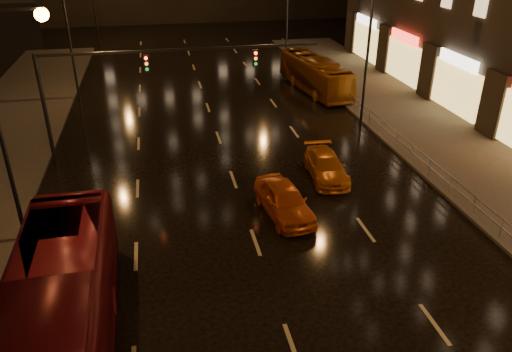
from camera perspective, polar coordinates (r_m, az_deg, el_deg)
The scene contains 8 objects.
ground at distance 30.16m, azimuth -3.80°, elevation 3.00°, with size 140.00×140.00×0.00m, color black.
sidewalk_right at distance 30.58m, azimuth 23.57°, elevation 1.20°, with size 7.00×70.00×0.15m, color #38332D.
traffic_signal at distance 28.42m, azimuth -14.44°, elevation 10.86°, with size 15.31×0.32×6.20m.
railing_right at distance 30.96m, azimuth 15.79°, elevation 4.45°, with size 0.05×56.00×1.00m.
bus_red at distance 16.07m, azimuth -21.90°, elevation -16.00°, with size 2.87×12.28×3.42m, color #5F0D15.
bus_curb at distance 41.32m, azimuth 6.73°, elevation 11.47°, with size 2.28×9.76×2.72m, color #8D4A0E.
taxi_near at distance 23.08m, azimuth 3.25°, elevation -2.78°, with size 1.79×4.44×1.51m, color #D05413.
taxi_far at distance 26.79m, azimuth 8.02°, elevation 1.10°, with size 1.79×4.39×1.27m, color orange.
Camera 1 is at (-3.49, -7.40, 12.11)m, focal length 35.00 mm.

